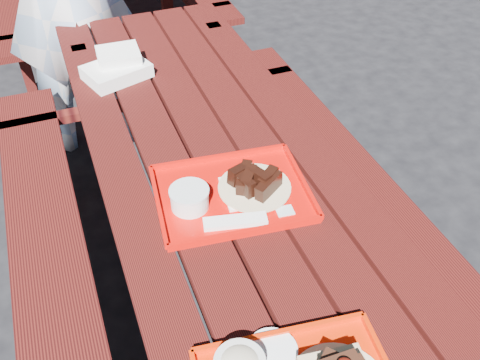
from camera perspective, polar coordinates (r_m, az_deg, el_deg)
The scene contains 4 objects.
ground at distance 2.21m, azimuth -1.44°, elevation -13.77°, with size 60.00×60.00×0.00m, color black.
picnic_table_near at distance 1.78m, azimuth -1.74°, elevation -3.34°, with size 1.41×2.40×0.75m.
far_tray at distance 1.53m, azimuth -1.07°, elevation -1.43°, with size 0.47×0.39×0.07m.
white_cloth at distance 2.14m, azimuth -12.97°, elevation 11.67°, with size 0.27×0.23×0.09m.
Camera 1 is at (-0.41, -1.20, 1.81)m, focal length 40.00 mm.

